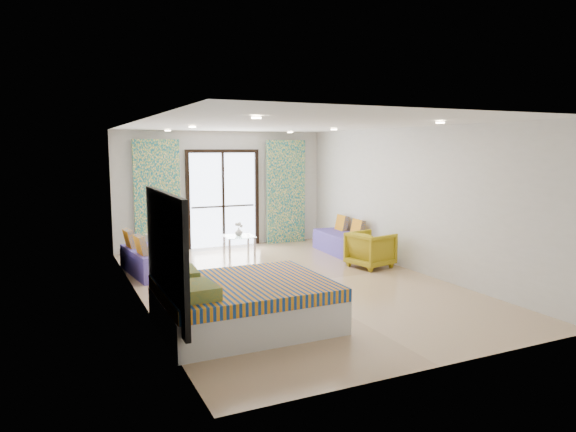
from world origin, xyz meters
name	(u,v)px	position (x,y,z in m)	size (l,w,h in m)	color
floor	(291,283)	(0.00, 0.00, 0.00)	(5.00, 7.50, 0.01)	tan
ceiling	(291,124)	(0.00, 0.00, 2.70)	(5.00, 7.50, 0.01)	silver
wall_back	(223,189)	(0.00, 3.75, 1.35)	(5.00, 0.01, 2.70)	silver
wall_front	(446,242)	(0.00, -3.75, 1.35)	(5.00, 0.01, 2.70)	silver
wall_left	(139,213)	(-2.50, 0.00, 1.35)	(0.01, 7.50, 2.70)	silver
wall_right	(410,199)	(2.50, 0.00, 1.35)	(0.01, 7.50, 2.70)	silver
balcony_door	(223,193)	(0.00, 3.72, 1.26)	(1.76, 0.08, 2.28)	black
balcony_rail	(223,206)	(0.00, 3.73, 0.95)	(1.52, 0.03, 0.04)	#595451
curtain_left	(157,197)	(-1.55, 3.57, 1.25)	(1.00, 0.10, 2.50)	silver
curtain_right	(286,192)	(1.55, 3.57, 1.25)	(1.00, 0.10, 2.50)	silver
downlight_a	(256,118)	(-1.40, -2.00, 2.67)	(0.12, 0.12, 0.02)	#FFE0B2
downlight_b	(440,123)	(1.40, -2.00, 2.67)	(0.12, 0.12, 0.02)	#FFE0B2
downlight_c	(192,127)	(-1.40, 1.00, 2.67)	(0.12, 0.12, 0.02)	#FFE0B2
downlight_d	(334,129)	(1.40, 1.00, 2.67)	(0.12, 0.12, 0.02)	#FFE0B2
downlight_e	(168,131)	(-1.40, 3.00, 2.67)	(0.12, 0.12, 0.02)	#FFE0B2
downlight_f	(290,132)	(1.40, 3.00, 2.67)	(0.12, 0.12, 0.02)	#FFE0B2
headboard	(165,254)	(-2.46, -1.68, 1.05)	(0.06, 2.10, 1.50)	black
switch_plate	(147,238)	(-2.47, -0.43, 1.05)	(0.02, 0.10, 0.10)	silver
bed	(243,303)	(-1.48, -1.68, 0.31)	(2.17, 1.77, 0.75)	silver
daybed_left	(147,260)	(-2.11, 1.73, 0.25)	(0.82, 1.70, 0.81)	#5546A7
daybed_right	(341,242)	(2.11, 1.87, 0.25)	(0.73, 1.64, 0.79)	#5546A7
coffee_table	(239,238)	(0.00, 2.64, 0.37)	(0.69, 0.69, 0.73)	silver
vase	(239,232)	(0.00, 2.66, 0.50)	(0.17, 0.18, 0.17)	white
armchair	(371,248)	(1.94, 0.45, 0.38)	(0.74, 0.70, 0.76)	#A18B14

